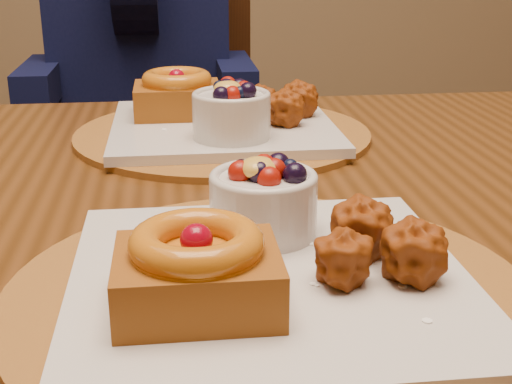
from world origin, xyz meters
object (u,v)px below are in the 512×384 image
(chair_far, at_px, (177,151))
(diner, at_px, (138,18))
(dining_table, at_px, (240,264))
(place_setting_far, at_px, (220,118))
(place_setting_near, at_px, (265,266))

(chair_far, xyz_separation_m, diner, (-0.07, -0.01, 0.31))
(chair_far, height_order, diner, diner)
(dining_table, relative_size, place_setting_far, 4.21)
(place_setting_near, bearing_deg, place_setting_far, 90.08)
(dining_table, xyz_separation_m, place_setting_far, (-0.00, 0.21, 0.10))
(place_setting_far, bearing_deg, place_setting_near, -89.92)
(place_setting_near, bearing_deg, dining_table, 89.36)
(place_setting_near, distance_m, place_setting_far, 0.43)
(place_setting_far, xyz_separation_m, diner, (-0.13, 0.74, 0.05))
(dining_table, relative_size, chair_far, 1.71)
(dining_table, height_order, diner, diner)
(diner, bearing_deg, place_setting_far, -81.37)
(place_setting_near, bearing_deg, diner, 96.22)
(place_setting_near, relative_size, diner, 0.49)
(place_setting_near, bearing_deg, chair_far, 92.65)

